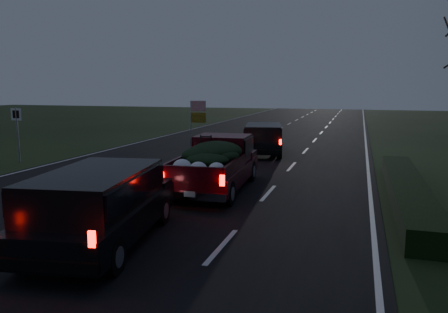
% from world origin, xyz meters
% --- Properties ---
extents(ground, '(120.00, 120.00, 0.00)m').
position_xyz_m(ground, '(0.00, 0.00, 0.00)').
color(ground, black).
rests_on(ground, ground).
extents(road_asphalt, '(14.00, 120.00, 0.02)m').
position_xyz_m(road_asphalt, '(0.00, 0.00, 0.01)').
color(road_asphalt, black).
rests_on(road_asphalt, ground).
extents(hedge_row, '(1.00, 10.00, 0.60)m').
position_xyz_m(hedge_row, '(7.80, 3.00, 0.30)').
color(hedge_row, black).
rests_on(hedge_row, ground).
extents(route_sign, '(0.55, 0.08, 2.50)m').
position_xyz_m(route_sign, '(-8.50, 5.00, 1.66)').
color(route_sign, gray).
rests_on(route_sign, ground).
extents(pickup_truck, '(2.21, 5.15, 2.65)m').
position_xyz_m(pickup_truck, '(1.84, 2.48, 0.99)').
color(pickup_truck, '#3F0811').
rests_on(pickup_truck, ground).
extents(lead_suv, '(2.64, 4.65, 1.26)m').
position_xyz_m(lead_suv, '(1.68, 10.59, 0.95)').
color(lead_suv, black).
rests_on(lead_suv, ground).
extents(rear_suv, '(2.68, 4.96, 1.36)m').
position_xyz_m(rear_suv, '(1.07, -3.22, 1.03)').
color(rear_suv, black).
rests_on(rear_suv, ground).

